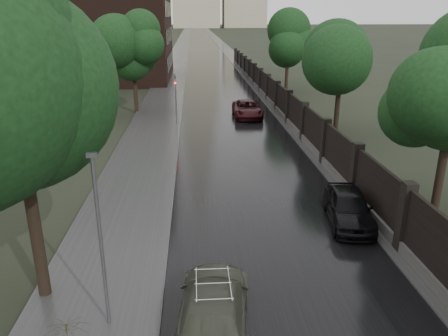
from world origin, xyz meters
TOP-DOWN VIEW (x-y plane):
  - road at (0.00, 190.00)m, footprint 8.00×420.00m
  - sidewalk_left at (-6.00, 190.00)m, footprint 4.00×420.00m
  - verge_right at (5.50, 190.00)m, footprint 3.00×420.00m
  - fence_right at (4.60, 32.01)m, footprint 0.45×75.72m
  - tree_left_near at (-7.60, 3.00)m, footprint 5.44×5.44m
  - tree_left_far at (-8.00, 30.00)m, footprint 4.25×4.25m
  - tree_right_b at (7.50, 22.00)m, footprint 4.08×4.08m
  - tree_right_c at (7.50, 40.00)m, footprint 4.08×4.08m
  - lamp_post at (-5.40, 1.50)m, footprint 0.25×0.12m
  - traffic_light at (-4.30, 24.99)m, footprint 0.16×0.32m
  - brick_building at (-18.00, 52.00)m, footprint 24.00×18.00m
  - volga_sedan at (-2.50, 1.28)m, footprint 2.41×4.94m
  - car_right_near at (3.40, 7.40)m, footprint 2.26×4.42m
  - car_right_far at (1.60, 27.55)m, footprint 2.37×5.03m

SIDE VIEW (x-z plane):
  - road at x=0.00m, z-range 0.00..0.02m
  - verge_right at x=5.50m, z-range 0.00..0.08m
  - sidewalk_left at x=-6.00m, z-range 0.00..0.16m
  - volga_sedan at x=-2.50m, z-range 0.00..1.38m
  - car_right_far at x=1.60m, z-range 0.00..1.39m
  - car_right_near at x=3.40m, z-range 0.00..1.44m
  - fence_right at x=4.60m, z-range -0.34..2.36m
  - traffic_light at x=-4.30m, z-range 0.40..4.40m
  - lamp_post at x=-5.40m, z-range 0.12..5.23m
  - tree_right_b at x=7.50m, z-range 1.44..8.46m
  - tree_right_c at x=7.50m, z-range 1.44..8.46m
  - tree_left_far at x=-8.00m, z-range 1.55..8.94m
  - tree_left_near at x=-7.60m, z-range 1.84..11.00m
  - brick_building at x=-18.00m, z-range 0.00..20.00m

